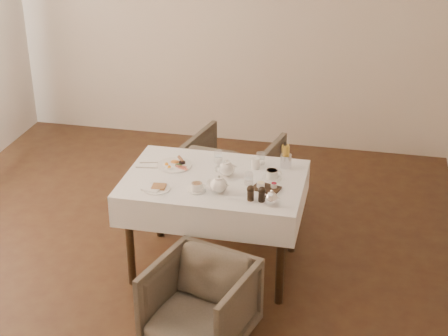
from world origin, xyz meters
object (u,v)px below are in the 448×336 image
table (214,192)px  breakfast_plate (175,164)px  armchair_far (233,174)px  armchair_near (200,304)px  teapot_centre (227,168)px

table → breakfast_plate: bearing=158.6°
table → armchair_far: size_ratio=1.74×
armchair_near → armchair_far: size_ratio=0.84×
armchair_near → breakfast_plate: breakfast_plate is taller
table → teapot_centre: teapot_centre is taller
armchair_near → breakfast_plate: 1.17m
armchair_far → teapot_centre: teapot_centre is taller
teapot_centre → breakfast_plate: bearing=144.8°
table → teapot_centre: 0.20m
armchair_far → breakfast_plate: (-0.28, -0.78, 0.43)m
armchair_near → armchair_far: bearing=111.0°
table → breakfast_plate: (-0.33, 0.13, 0.13)m
breakfast_plate → teapot_centre: (0.41, -0.08, 0.06)m
armchair_near → table: bearing=112.8°
armchair_near → breakfast_plate: (-0.43, 0.97, 0.48)m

